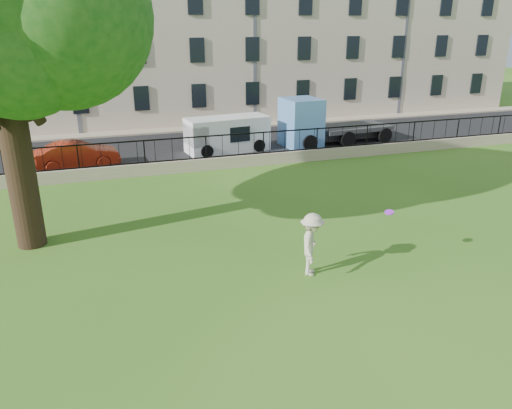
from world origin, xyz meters
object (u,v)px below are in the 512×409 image
object	(u,v)px
man	(312,244)
frisbee	(389,212)
blue_truck	(336,120)
white_van	(227,134)
red_sedan	(77,155)

from	to	relation	value
man	frisbee	world-z (taller)	man
blue_truck	white_van	bearing A→B (deg)	175.45
white_van	red_sedan	bearing A→B (deg)	179.83
frisbee	blue_truck	xyz separation A→B (m)	(5.98, 15.28, -0.31)
man	frisbee	distance (m)	2.51
man	red_sedan	world-z (taller)	man
frisbee	red_sedan	xyz separation A→B (m)	(-8.93, 14.28, -1.04)
red_sedan	frisbee	bearing A→B (deg)	-153.46
frisbee	red_sedan	size ratio (longest dim) A/B	0.07
white_van	blue_truck	world-z (taller)	blue_truck
red_sedan	white_van	world-z (taller)	white_van
frisbee	white_van	distance (m)	15.32
white_van	frisbee	bearing A→B (deg)	-94.13
frisbee	blue_truck	bearing A→B (deg)	68.65
man	red_sedan	distance (m)	15.56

